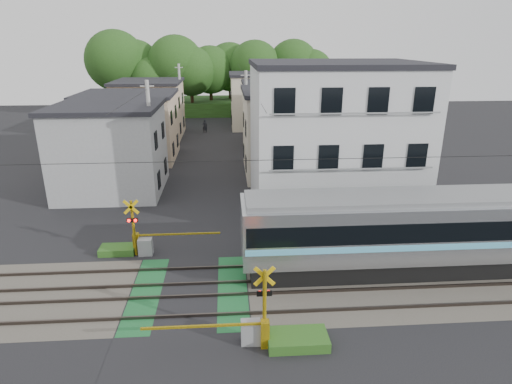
{
  "coord_description": "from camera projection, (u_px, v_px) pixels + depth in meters",
  "views": [
    {
      "loc": [
        1.79,
        -16.5,
        10.45
      ],
      "look_at": [
        3.3,
        5.0,
        2.8
      ],
      "focal_mm": 30.0,
      "sensor_mm": 36.0,
      "label": 1
    }
  ],
  "objects": [
    {
      "name": "apartment_block",
      "position": [
        334.0,
        138.0,
        26.81
      ],
      "size": [
        10.2,
        8.36,
        9.3
      ],
      "color": "silver",
      "rests_on": "ground"
    },
    {
      "name": "ground",
      "position": [
        190.0,
        291.0,
        18.89
      ],
      "size": [
        120.0,
        120.0,
        0.0
      ],
      "primitive_type": "plane",
      "color": "black"
    },
    {
      "name": "crossing_signal_near",
      "position": [
        253.0,
        327.0,
        15.38
      ],
      "size": [
        4.74,
        0.65,
        3.09
      ],
      "color": "#E5B60C",
      "rests_on": "ground"
    },
    {
      "name": "track_bed",
      "position": [
        190.0,
        290.0,
        18.87
      ],
      "size": [
        120.0,
        120.0,
        0.14
      ],
      "color": "#47423A",
      "rests_on": "ground"
    },
    {
      "name": "utility_poles",
      "position": [
        195.0,
        114.0,
        39.08
      ],
      "size": [
        7.9,
        42.0,
        8.0
      ],
      "color": "#A5A5A0",
      "rests_on": "ground"
    },
    {
      "name": "pedestrian",
      "position": [
        205.0,
        126.0,
        51.17
      ],
      "size": [
        0.59,
        0.41,
        1.56
      ],
      "primitive_type": "imported",
      "rotation": [
        0.0,
        0.0,
        3.09
      ],
      "color": "black",
      "rests_on": "ground"
    },
    {
      "name": "catenary",
      "position": [
        328.0,
        210.0,
        18.08
      ],
      "size": [
        60.0,
        5.04,
        7.0
      ],
      "color": "#2D2D33",
      "rests_on": "ground"
    },
    {
      "name": "houses_row",
      "position": [
        211.0,
        118.0,
        42.19
      ],
      "size": [
        22.07,
        31.35,
        6.8
      ],
      "color": "#9FA1A4",
      "rests_on": "ground"
    },
    {
      "name": "crossing_signal_far",
      "position": [
        144.0,
        242.0,
        21.91
      ],
      "size": [
        4.74,
        0.65,
        3.09
      ],
      "color": "#E5B60C",
      "rests_on": "ground"
    },
    {
      "name": "weed_patches",
      "position": [
        229.0,
        287.0,
        18.86
      ],
      "size": [
        10.25,
        8.8,
        0.4
      ],
      "color": "#2D5E1E",
      "rests_on": "ground"
    },
    {
      "name": "tree_hill",
      "position": [
        208.0,
        74.0,
        62.37
      ],
      "size": [
        40.0,
        12.13,
        11.99
      ],
      "color": "#244B19",
      "rests_on": "ground"
    }
  ]
}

